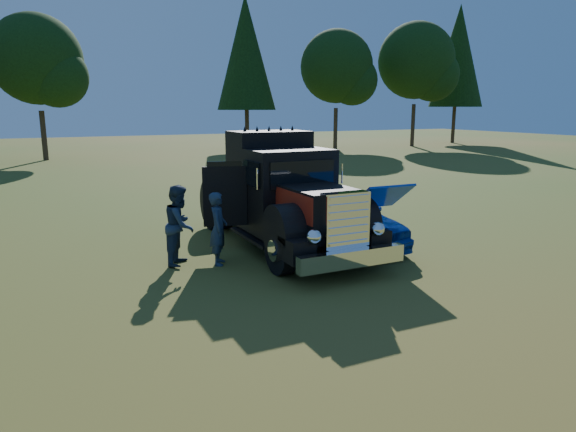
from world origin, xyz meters
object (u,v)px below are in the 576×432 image
at_px(hotrod_coupe, 342,216).
at_px(spectator_far, 180,225).
at_px(spectator_near, 218,229).
at_px(diamond_t_truck, 283,199).

bearing_deg(hotrod_coupe, spectator_far, 178.77).
height_order(hotrod_coupe, spectator_near, hotrod_coupe).
height_order(hotrod_coupe, spectator_far, hotrod_coupe).
relative_size(diamond_t_truck, spectator_far, 3.81).
height_order(spectator_near, spectator_far, spectator_far).
bearing_deg(spectator_near, hotrod_coupe, -62.51).
height_order(diamond_t_truck, spectator_far, diamond_t_truck).
xyz_separation_m(diamond_t_truck, spectator_near, (-2.03, -0.78, -0.42)).
xyz_separation_m(diamond_t_truck, hotrod_coupe, (1.55, -0.45, -0.52)).
bearing_deg(spectator_near, spectator_far, 84.66).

